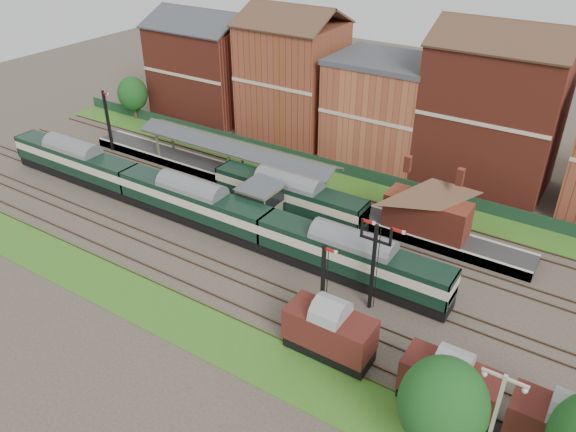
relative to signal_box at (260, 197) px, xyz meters
The scene contains 21 objects.
ground 5.45m from the signal_box, 47.29° to the right, with size 160.00×160.00×0.00m, color #473D33.
grass_back 13.47m from the signal_box, 76.76° to the left, with size 90.00×4.50×0.06m, color #2D6619.
grass_front 15.86m from the signal_box, 78.87° to the right, with size 90.00×5.00×0.06m, color #2D6619.
fence 15.25m from the signal_box, 78.50° to the left, with size 90.00×0.12×1.50m, color #193823.
platform 7.31m from the signal_box, 107.10° to the left, with size 55.00×3.40×1.00m, color #2D2D2D.
signal_box is the anchor object (origin of this frame).
brick_hut 8.25m from the signal_box, ahead, with size 3.20×2.64×2.94m.
station_building 16.37m from the signal_box, 23.43° to the left, with size 8.10×8.10×5.90m.
canopy 10.40m from the signal_box, 140.91° to the left, with size 26.00×3.89×4.08m.
semaphore_bracket 16.16m from the signal_box, 20.92° to the right, with size 3.60×0.25×8.18m.
semaphore_platform_end 27.41m from the signal_box, behind, with size 1.23×0.25×8.00m.
semaphore_siding 16.60m from the signal_box, 38.20° to the right, with size 1.23×0.25×8.00m.
yard_lamp 30.78m from the signal_box, 28.65° to the right, with size 2.60×0.22×7.00m.
town_backdrop 22.26m from the signal_box, 82.60° to the left, with size 69.00×10.00×16.00m.
dmu_train 6.84m from the signal_box, 151.42° to the right, with size 53.84×2.83×4.14m.
platform_railcar 3.63m from the signal_box, 67.06° to the left, with size 17.25×2.72×3.97m.
goods_van_a 19.22m from the signal_box, 39.65° to the right, with size 6.55×2.84×3.97m.
goods_van_b 26.70m from the signal_box, 27.33° to the right, with size 6.23×2.70×3.78m.
goods_van_c 32.98m from the signal_box, 21.81° to the right, with size 6.32×2.74×3.84m.
tree_far 29.37m from the signal_box, 33.90° to the right, with size 5.19×5.19×7.57m.
tree_back 35.79m from the signal_box, 156.10° to the left, with size 4.30×4.30×6.28m.
Camera 1 is at (25.75, -36.33, 30.24)m, focal length 35.00 mm.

